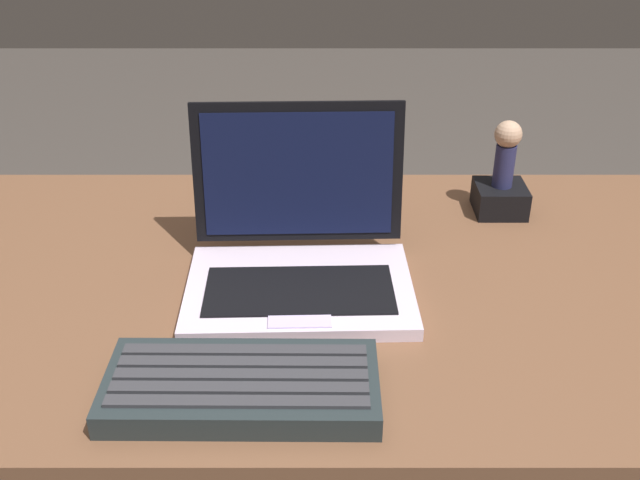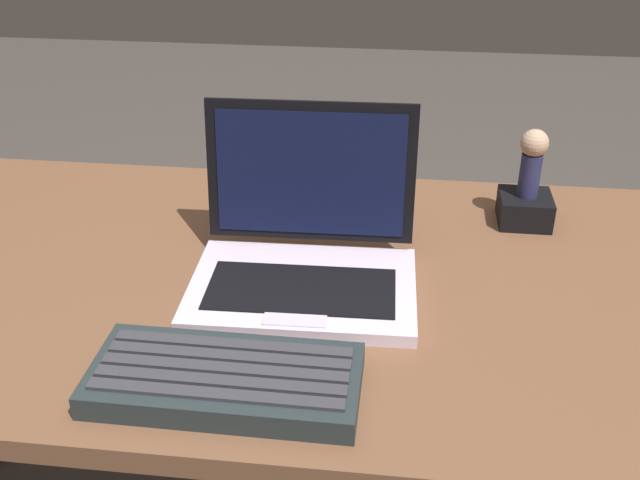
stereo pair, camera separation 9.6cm
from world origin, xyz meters
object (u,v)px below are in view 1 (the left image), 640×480
laptop_front (302,254)px  external_keyboard (244,386)px  figurine_stand (503,199)px  figurine (509,150)px

laptop_front → external_keyboard: bearing=-103.8°
laptop_front → figurine_stand: bearing=34.0°
laptop_front → figurine_stand: (0.32, 0.22, -0.02)m
laptop_front → figurine: (0.32, 0.22, 0.06)m
external_keyboard → figurine: (0.38, 0.45, 0.09)m
figurine_stand → figurine: 0.09m
external_keyboard → figurine_stand: figurine_stand is taller
laptop_front → figurine_stand: laptop_front is taller
laptop_front → external_keyboard: size_ratio=1.02×
figurine → figurine_stand: bearing=90.0°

